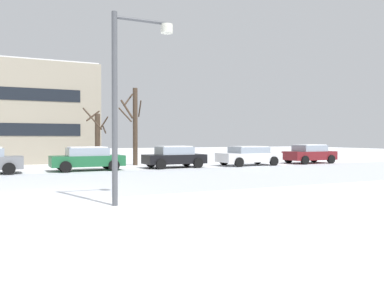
% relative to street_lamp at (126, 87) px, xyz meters
% --- Properties ---
extents(ground_plane, '(120.00, 120.00, 0.00)m').
position_rel_street_lamp_xyz_m(ground_plane, '(-2.03, 2.54, -3.36)').
color(ground_plane, white).
extents(road_surface, '(80.00, 9.76, 0.00)m').
position_rel_street_lamp_xyz_m(road_surface, '(-2.03, 6.42, -3.36)').
color(road_surface, silver).
rests_on(road_surface, ground).
extents(street_lamp, '(1.82, 0.36, 5.45)m').
position_rel_street_lamp_xyz_m(street_lamp, '(0.00, 0.00, 0.00)').
color(street_lamp, '#4C4F54').
rests_on(street_lamp, ground).
extents(parked_car_green, '(4.21, 2.12, 1.40)m').
position_rel_street_lamp_xyz_m(parked_car_green, '(0.79, 12.32, -2.64)').
color(parked_car_green, '#1E6038').
rests_on(parked_car_green, ground).
extents(parked_car_black, '(4.00, 2.11, 1.40)m').
position_rel_street_lamp_xyz_m(parked_car_black, '(6.29, 12.35, -2.64)').
color(parked_car_black, black).
rests_on(parked_car_black, ground).
extents(parked_car_white, '(4.48, 2.27, 1.35)m').
position_rel_street_lamp_xyz_m(parked_car_white, '(11.78, 12.12, -2.65)').
color(parked_car_white, white).
rests_on(parked_car_white, ground).
extents(parked_car_maroon, '(4.01, 2.13, 1.43)m').
position_rel_street_lamp_xyz_m(parked_car_maroon, '(17.27, 12.23, -2.62)').
color(parked_car_maroon, maroon).
rests_on(parked_car_maroon, ground).
extents(tree_far_left, '(1.80, 1.81, 3.95)m').
position_rel_street_lamp_xyz_m(tree_far_left, '(1.98, 15.71, -1.42)').
color(tree_far_left, '#423326').
rests_on(tree_far_left, ground).
extents(tree_far_right, '(1.48, 1.90, 5.44)m').
position_rel_street_lamp_xyz_m(tree_far_right, '(4.53, 15.59, -0.47)').
color(tree_far_right, '#423326').
rests_on(tree_far_right, ground).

